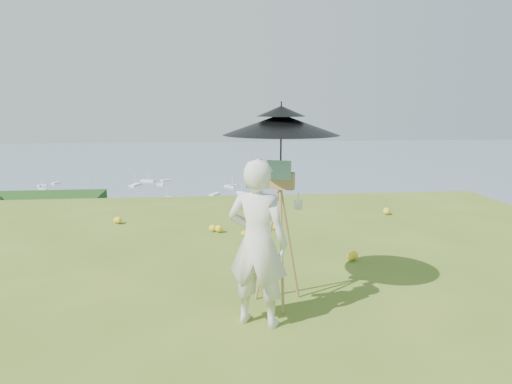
{
  "coord_description": "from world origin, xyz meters",
  "views": [
    {
      "loc": [
        -0.18,
        -5.55,
        2.35
      ],
      "look_at": [
        0.71,
        2.47,
        0.9
      ],
      "focal_mm": 35.0,
      "sensor_mm": 36.0,
      "label": 1
    }
  ],
  "objects": [
    {
      "name": "ground",
      "position": [
        0.0,
        0.0,
        0.0
      ],
      "size": [
        14.0,
        14.0,
        0.0
      ],
      "primitive_type": "plane",
      "color": "#526F1F",
      "rests_on": "ground"
    },
    {
      "name": "slope_trees",
      "position": [
        0.0,
        35.0,
        -15.0
      ],
      "size": [
        110.0,
        50.0,
        6.0
      ],
      "primitive_type": null,
      "color": "#154817",
      "rests_on": "forest_slope"
    },
    {
      "name": "painter_cap",
      "position": [
        0.4,
        -0.53,
        1.74
      ],
      "size": [
        0.26,
        0.28,
        0.1
      ],
      "primitive_type": null,
      "rotation": [
        0.0,
        0.0,
        -0.35
      ],
      "color": "#C7706D",
      "rests_on": "painter"
    },
    {
      "name": "bay_water",
      "position": [
        0.0,
        240.0,
        -34.0
      ],
      "size": [
        700.0,
        700.0,
        0.0
      ],
      "primitive_type": "plane",
      "color": "slate",
      "rests_on": "ground"
    },
    {
      "name": "wildflowers",
      "position": [
        0.0,
        0.25,
        0.06
      ],
      "size": [
        10.0,
        10.5,
        0.12
      ],
      "primitive_type": null,
      "color": "yellow",
      "rests_on": "ground"
    },
    {
      "name": "field_easel",
      "position": [
        0.71,
        -0.01,
        0.86
      ],
      "size": [
        0.86,
        0.86,
        1.71
      ],
      "primitive_type": null,
      "rotation": [
        0.0,
        0.0,
        -0.41
      ],
      "color": "olive",
      "rests_on": "ground"
    },
    {
      "name": "harbor_town",
      "position": [
        0.0,
        75.0,
        -29.5
      ],
      "size": [
        110.0,
        22.0,
        5.0
      ],
      "primitive_type": null,
      "color": "silver",
      "rests_on": "shoreline_tier"
    },
    {
      "name": "shoreline_tier",
      "position": [
        0.0,
        75.0,
        -36.0
      ],
      "size": [
        170.0,
        28.0,
        8.0
      ],
      "primitive_type": "cube",
      "color": "gray",
      "rests_on": "bay_water"
    },
    {
      "name": "sun_umbrella",
      "position": [
        0.72,
        0.02,
        1.89
      ],
      "size": [
        1.64,
        1.64,
        0.96
      ],
      "primitive_type": null,
      "rotation": [
        0.0,
        0.0,
        -0.29
      ],
      "color": "black",
      "rests_on": "field_easel"
    },
    {
      "name": "painter",
      "position": [
        0.4,
        -0.53,
        0.9
      ],
      "size": [
        0.78,
        0.67,
        1.79
      ],
      "primitive_type": "imported",
      "rotation": [
        0.0,
        0.0,
        2.68
      ],
      "color": "beige",
      "rests_on": "ground"
    },
    {
      "name": "moored_boats",
      "position": [
        -12.5,
        161.0,
        -33.65
      ],
      "size": [
        140.0,
        140.0,
        0.7
      ],
      "primitive_type": null,
      "color": "white",
      "rests_on": "bay_water"
    }
  ]
}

